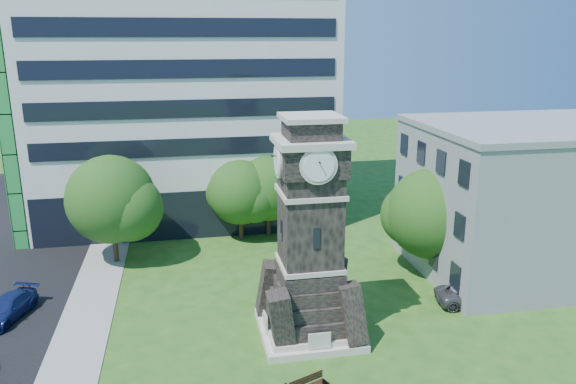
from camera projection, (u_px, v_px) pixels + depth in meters
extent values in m
plane|color=#255317|center=(261.00, 358.00, 29.03)|extent=(160.00, 160.00, 0.00)
cube|color=gray|center=(84.00, 327.00, 32.02)|extent=(3.00, 70.00, 0.06)
cube|color=beige|center=(309.00, 329.00, 31.40)|extent=(5.40, 5.40, 0.40)
cube|color=beige|center=(309.00, 324.00, 31.31)|extent=(4.80, 4.80, 0.30)
cube|color=black|center=(310.00, 210.00, 29.50)|extent=(3.00, 3.00, 6.40)
cube|color=beige|center=(309.00, 263.00, 30.32)|extent=(3.25, 3.25, 0.25)
cube|color=beige|center=(310.00, 192.00, 29.23)|extent=(3.25, 3.25, 0.25)
cube|color=black|center=(317.00, 238.00, 28.34)|extent=(0.35, 0.08, 1.10)
cube|color=black|center=(311.00, 158.00, 28.74)|extent=(3.30, 3.30, 1.60)
cube|color=beige|center=(311.00, 141.00, 28.49)|extent=(3.70, 3.70, 0.35)
cylinder|color=white|center=(319.00, 166.00, 27.07)|extent=(1.56, 0.06, 1.56)
cylinder|color=white|center=(277.00, 160.00, 28.42)|extent=(0.06, 1.56, 1.56)
cube|color=black|center=(311.00, 129.00, 28.33)|extent=(2.60, 2.60, 0.90)
cube|color=beige|center=(311.00, 118.00, 28.17)|extent=(3.00, 3.00, 0.25)
cube|color=white|center=(183.00, 59.00, 49.25)|extent=(25.00, 15.00, 28.00)
cube|color=black|center=(191.00, 214.00, 45.71)|extent=(24.50, 0.80, 4.00)
cube|color=gray|center=(529.00, 201.00, 38.85)|extent=(15.00, 12.00, 10.00)
cube|color=gray|center=(538.00, 126.00, 37.43)|extent=(15.20, 12.20, 0.40)
imported|color=navy|center=(7.00, 308.00, 32.90)|extent=(3.15, 4.82, 1.30)
imported|color=#444549|center=(473.00, 295.00, 34.55)|extent=(4.78, 2.64, 1.27)
cube|color=#351B12|center=(306.00, 380.00, 25.89)|extent=(1.89, 0.04, 0.42)
cylinder|color=#332114|center=(115.00, 244.00, 40.90)|extent=(0.37, 0.37, 2.77)
sphere|color=#356A1F|center=(111.00, 199.00, 39.98)|extent=(6.35, 6.35, 6.35)
sphere|color=#356A1F|center=(129.00, 208.00, 39.75)|extent=(4.76, 4.76, 4.76)
sphere|color=#356A1F|center=(97.00, 201.00, 40.61)|extent=(4.44, 4.44, 4.44)
cylinder|color=#332114|center=(241.00, 225.00, 45.58)|extent=(0.35, 0.35, 2.29)
sphere|color=#245318|center=(240.00, 192.00, 44.82)|extent=(5.19, 5.19, 5.19)
sphere|color=#245318|center=(254.00, 199.00, 44.64)|extent=(3.89, 3.89, 3.89)
sphere|color=#245318|center=(228.00, 194.00, 45.33)|extent=(3.63, 3.63, 3.63)
cylinder|color=#332114|center=(268.00, 222.00, 46.37)|extent=(0.36, 0.36, 2.35)
sphere|color=#28581A|center=(268.00, 188.00, 45.59)|extent=(5.34, 5.34, 5.34)
sphere|color=#28581A|center=(282.00, 195.00, 45.40)|extent=(4.00, 4.00, 4.00)
sphere|color=#28581A|center=(256.00, 190.00, 46.12)|extent=(3.74, 3.74, 3.74)
cylinder|color=#332114|center=(428.00, 257.00, 38.76)|extent=(0.40, 0.40, 2.58)
sphere|color=#2C6A1F|center=(432.00, 214.00, 37.90)|extent=(6.16, 6.16, 6.16)
sphere|color=#2C6A1F|center=(452.00, 222.00, 37.68)|extent=(4.62, 4.62, 4.62)
sphere|color=#2C6A1F|center=(412.00, 215.00, 38.51)|extent=(4.31, 4.31, 4.31)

